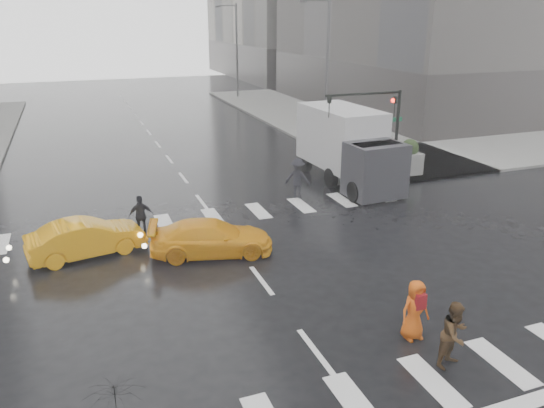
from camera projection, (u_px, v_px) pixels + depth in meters
name	position (u px, v px, depth m)	size (l,w,h in m)	color
ground	(261.00, 280.00, 16.69)	(120.00, 120.00, 0.00)	black
sidewalk_ne	(433.00, 129.00, 38.59)	(35.00, 35.00, 0.15)	slate
road_markings	(261.00, 280.00, 16.69)	(18.00, 48.00, 0.01)	silver
traffic_signal_pole	(380.00, 117.00, 25.67)	(4.45, 0.42, 4.50)	black
street_lamp_near	(325.00, 63.00, 34.52)	(2.15, 0.22, 9.00)	#59595B
street_lamp_far	(235.00, 47.00, 52.14)	(2.15, 0.22, 9.00)	#59595B
planter_west	(340.00, 165.00, 25.92)	(1.10, 1.10, 1.80)	slate
planter_mid	(375.00, 161.00, 26.59)	(1.10, 1.10, 1.80)	slate
planter_east	(409.00, 158.00, 27.26)	(1.10, 1.10, 1.80)	slate
pedestrian_brown	(455.00, 334.00, 12.39)	(0.81, 0.63, 1.67)	#402B16
pedestrian_orange	(415.00, 310.00, 13.46)	(0.80, 0.53, 1.62)	#E0560F
pedestrian_far_a	(141.00, 216.00, 19.90)	(0.92, 0.56, 1.57)	black
pedestrian_far_b	(298.00, 178.00, 24.00)	(1.19, 0.66, 1.84)	black
taxi_mid	(86.00, 238.00, 18.24)	(1.37, 3.92, 1.29)	#FFA50D
taxi_rear	(212.00, 238.00, 18.36)	(1.72, 3.73, 1.22)	#FFA50D
box_truck	(349.00, 145.00, 25.80)	(2.54, 6.78, 3.60)	silver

